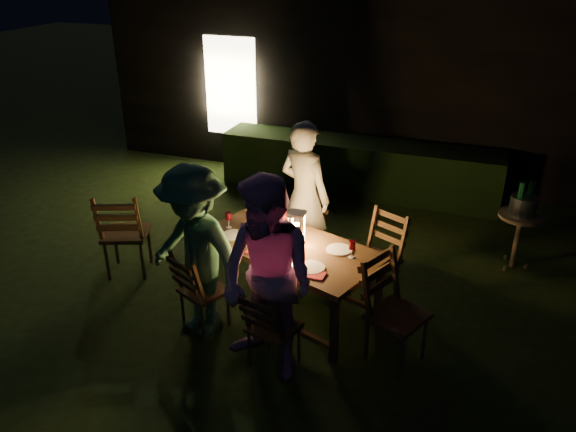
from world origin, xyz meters
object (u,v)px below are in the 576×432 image
(person_opp_right, at_px, (268,281))
(bottle_table, at_px, (270,225))
(dining_table, at_px, (289,251))
(chair_near_right, at_px, (273,341))
(ice_bucket, at_px, (523,205))
(bottle_bucket_b, at_px, (529,201))
(chair_end, at_px, (394,330))
(person_opp_left, at_px, (195,253))
(chair_near_left, at_px, (203,303))
(lantern, at_px, (296,230))
(chair_far_left, at_px, (301,245))
(bottle_bucket_a, at_px, (520,202))
(person_house_side, at_px, (305,196))
(chair_far_right, at_px, (375,272))
(side_table, at_px, (520,221))
(chair_spare, at_px, (127,247))

(person_opp_right, distance_m, bottle_table, 1.08)
(dining_table, relative_size, chair_near_right, 2.28)
(ice_bucket, xyz_separation_m, bottle_bucket_b, (0.05, 0.04, 0.05))
(chair_end, height_order, person_opp_left, person_opp_left)
(person_opp_right, xyz_separation_m, bottle_bucket_b, (2.09, 2.69, -0.08))
(chair_near_left, relative_size, lantern, 2.58)
(lantern, bearing_deg, bottle_table, 169.83)
(chair_far_left, bearing_deg, chair_near_right, 128.30)
(bottle_bucket_a, bearing_deg, dining_table, -141.79)
(dining_table, bearing_deg, person_house_side, 118.76)
(chair_near_right, relative_size, person_house_side, 0.51)
(chair_far_left, xyz_separation_m, bottle_bucket_a, (2.30, 0.81, 0.56))
(chair_near_right, distance_m, chair_far_left, 1.78)
(lantern, xyz_separation_m, ice_bucket, (2.12, 1.69, -0.13))
(chair_near_right, distance_m, person_house_side, 1.93)
(chair_far_left, height_order, bottle_table, bottle_table)
(chair_far_left, bearing_deg, person_opp_right, 127.43)
(chair_near_left, height_order, lantern, lantern)
(chair_far_right, distance_m, bottle_table, 1.27)
(person_opp_right, distance_m, bottle_bucket_a, 3.28)
(side_table, bearing_deg, person_opp_left, -140.93)
(chair_end, xyz_separation_m, bottle_bucket_b, (1.08, 2.17, 0.52))
(person_opp_left, relative_size, bottle_table, 6.15)
(side_table, bearing_deg, person_house_side, -161.11)
(lantern, relative_size, ice_bucket, 1.17)
(lantern, height_order, bottle_bucket_a, lantern)
(chair_spare, height_order, bottle_bucket_b, chair_spare)
(side_table, xyz_separation_m, bottle_bucket_b, (0.05, 0.04, 0.24))
(person_house_side, relative_size, bottle_table, 6.28)
(dining_table, bearing_deg, person_opp_right, -61.24)
(ice_bucket, bearing_deg, person_opp_right, -127.62)
(chair_end, bearing_deg, chair_near_right, -40.73)
(chair_far_left, height_order, chair_spare, chair_spare)
(bottle_table, bearing_deg, chair_far_left, 84.76)
(chair_near_right, height_order, bottle_table, bottle_table)
(dining_table, bearing_deg, lantern, 45.00)
(lantern, bearing_deg, side_table, 38.55)
(chair_far_right, xyz_separation_m, chair_spare, (-2.76, -0.49, 0.03))
(chair_near_left, height_order, chair_end, chair_end)
(person_house_side, relative_size, bottle_bucket_b, 5.50)
(chair_spare, relative_size, bottle_table, 3.88)
(chair_spare, bearing_deg, side_table, 0.94)
(chair_near_right, bearing_deg, person_opp_right, -98.60)
(chair_far_left, relative_size, side_table, 1.36)
(dining_table, height_order, person_house_side, person_house_side)
(chair_spare, bearing_deg, lantern, -21.50)
(chair_far_left, xyz_separation_m, lantern, (0.23, -0.84, 0.64))
(lantern, bearing_deg, chair_near_left, -141.14)
(bottle_bucket_a, bearing_deg, bottle_table, -146.03)
(chair_near_left, distance_m, person_house_side, 1.70)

